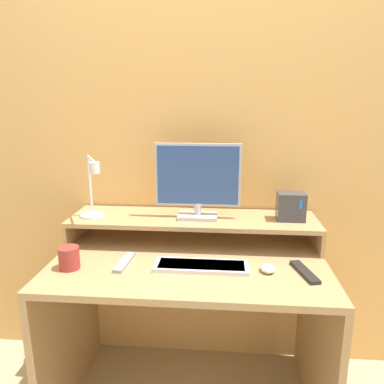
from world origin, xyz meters
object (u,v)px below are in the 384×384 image
(desk_lamp, at_px, (93,194))
(router_dock, at_px, (291,206))
(monitor, at_px, (198,180))
(remote_secondary, at_px, (305,272))
(remote_control, at_px, (124,262))
(keyboard, at_px, (201,266))
(mouse, at_px, (268,268))
(mug, at_px, (69,258))

(desk_lamp, height_order, router_dock, desk_lamp)
(monitor, xyz_separation_m, remote_secondary, (0.47, -0.31, -0.32))
(monitor, distance_m, remote_control, 0.53)
(keyboard, distance_m, remote_secondary, 0.44)
(monitor, height_order, keyboard, monitor)
(monitor, bearing_deg, keyboard, -82.79)
(router_dock, distance_m, mouse, 0.39)
(monitor, height_order, desk_lamp, monitor)
(keyboard, distance_m, remote_control, 0.34)
(router_dock, bearing_deg, monitor, -179.35)
(desk_lamp, height_order, remote_control, desk_lamp)
(desk_lamp, xyz_separation_m, mug, (-0.02, -0.27, -0.22))
(keyboard, relative_size, remote_control, 2.01)
(mug, bearing_deg, remote_secondary, 2.07)
(keyboard, distance_m, mug, 0.57)
(remote_secondary, bearing_deg, keyboard, 177.81)
(keyboard, height_order, mug, mug)
(desk_lamp, relative_size, keyboard, 0.78)
(remote_control, bearing_deg, keyboard, -1.94)
(monitor, distance_m, mouse, 0.54)
(desk_lamp, height_order, mouse, desk_lamp)
(router_dock, distance_m, keyboard, 0.55)
(router_dock, bearing_deg, mouse, -113.53)
(keyboard, height_order, remote_secondary, keyboard)
(mouse, bearing_deg, desk_lamp, 164.74)
(mug, bearing_deg, keyboard, 5.33)
(remote_secondary, distance_m, mug, 1.00)
(desk_lamp, bearing_deg, keyboard, -21.60)
(monitor, distance_m, keyboard, 0.44)
(monitor, height_order, remote_control, monitor)
(desk_lamp, bearing_deg, remote_secondary, -13.32)
(keyboard, relative_size, mouse, 4.90)
(remote_secondary, bearing_deg, mouse, 177.61)
(router_dock, relative_size, keyboard, 0.34)
(remote_control, bearing_deg, desk_lamp, 134.59)
(keyboard, xyz_separation_m, remote_control, (-0.34, 0.01, -0.00))
(remote_secondary, bearing_deg, remote_control, 177.92)
(desk_lamp, distance_m, mug, 0.35)
(monitor, bearing_deg, remote_secondary, -33.53)
(mouse, distance_m, remote_secondary, 0.15)
(mouse, bearing_deg, monitor, 136.25)
(remote_control, bearing_deg, router_dock, 20.85)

